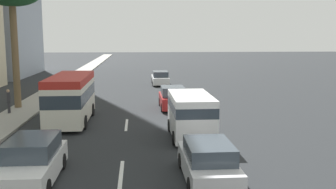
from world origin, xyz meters
The scene contains 11 objects.
ground_plane centered at (31.50, 0.00, 0.00)m, with size 198.00×198.00×0.00m, color #26282B.
sidewalk_right centered at (31.50, 7.58, 0.07)m, with size 162.00×2.51×0.15m, color #9E9B93.
lane_stripe_mid centered at (11.82, 0.00, 0.01)m, with size 3.20×0.16×0.01m, color silver.
lane_stripe_far centered at (20.50, 0.00, 0.01)m, with size 3.20×0.16×0.01m, color silver.
car_lead centered at (25.70, -3.34, 0.80)m, with size 4.17×1.90×1.70m.
minibus_second centered at (21.56, 3.50, 1.64)m, with size 6.95×2.37×2.99m.
car_third centered at (11.27, 3.28, 0.78)m, with size 4.68×1.90×1.65m.
van_fourth centered at (17.19, -3.54, 1.35)m, with size 4.71×2.23×2.35m.
car_fifth centered at (10.85, -3.31, 0.73)m, with size 4.52×1.87×1.53m.
car_sixth centered at (40.44, -3.33, 0.73)m, with size 4.65×1.86×1.53m.
pedestrian_mid_block centered at (24.20, 8.19, 1.06)m, with size 0.38×0.34×1.66m.
Camera 1 is at (-3.08, -0.66, 5.43)m, focal length 41.52 mm.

